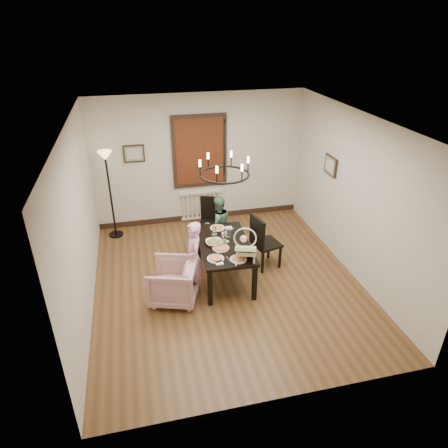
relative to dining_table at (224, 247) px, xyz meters
name	(u,v)px	position (x,y,z in m)	size (l,w,h in m)	color
room_shell	(222,200)	(0.01, 0.24, 0.78)	(4.51, 5.00, 2.81)	brown
dining_table	(224,247)	(0.00, 0.00, 0.00)	(0.91, 1.54, 0.71)	black
chair_far	(210,222)	(0.00, 1.26, -0.14)	(0.42, 0.42, 0.95)	black
chair_right	(266,241)	(0.84, 0.21, -0.10)	(0.46, 0.46, 1.04)	black
armchair	(173,282)	(-0.94, -0.40, -0.28)	(0.73, 0.75, 0.68)	#D09F9F
elderly_woman	(194,263)	(-0.57, -0.20, -0.10)	(0.38, 0.25, 1.04)	#E7A3C8
seated_man	(218,228)	(0.10, 0.97, -0.15)	(0.46, 0.36, 0.94)	#467659
baby_bouncer	(246,247)	(0.23, -0.49, 0.26)	(0.39, 0.53, 0.35)	#C0D794
salad_bowl	(214,242)	(-0.18, 0.00, 0.12)	(0.33, 0.33, 0.08)	white
pizza_platter	(221,247)	(-0.10, -0.15, 0.10)	(0.28, 0.28, 0.04)	tan
drinking_glass	(224,243)	(-0.03, -0.09, 0.15)	(0.06, 0.06, 0.12)	silver
window_blinds	(200,152)	(0.01, 2.34, 0.98)	(1.00, 0.03, 1.40)	#5C2B12
radiator	(201,205)	(0.01, 2.36, -0.27)	(0.92, 0.12, 0.62)	silver
picture_back	(134,154)	(-1.34, 2.35, 1.03)	(0.42, 0.03, 0.36)	black
picture_right	(330,165)	(2.22, 0.78, 1.03)	(0.42, 0.03, 0.36)	black
floor_lamp	(111,196)	(-1.89, 2.03, 0.28)	(0.30, 0.30, 1.80)	black
chandelier	(224,174)	(0.00, 0.00, 1.33)	(0.80, 0.80, 0.04)	black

